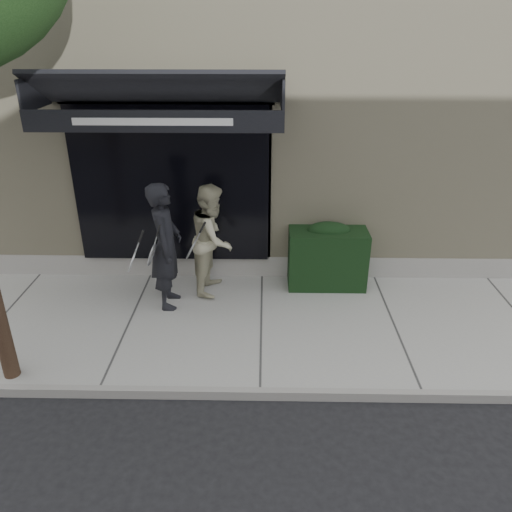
{
  "coord_description": "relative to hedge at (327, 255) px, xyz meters",
  "views": [
    {
      "loc": [
        0.04,
        -6.4,
        4.25
      ],
      "look_at": [
        -0.09,
        0.6,
        0.94
      ],
      "focal_mm": 35.0,
      "sensor_mm": 36.0,
      "label": 1
    }
  ],
  "objects": [
    {
      "name": "building_facade",
      "position": [
        -1.11,
        3.71,
        2.08
      ],
      "size": [
        14.3,
        8.04,
        5.64
      ],
      "color": "#BEB591",
      "rests_on": "ground"
    },
    {
      "name": "pedestrian_back",
      "position": [
        -1.9,
        -0.21,
        0.38
      ],
      "size": [
        0.82,
        1.0,
        1.83
      ],
      "color": "#BBB695",
      "rests_on": "sidewalk"
    },
    {
      "name": "curb",
      "position": [
        -1.1,
        -2.8,
        -0.59
      ],
      "size": [
        20.0,
        0.1,
        0.14
      ],
      "primitive_type": "cube",
      "color": "gray",
      "rests_on": "ground"
    },
    {
      "name": "pedestrian_front",
      "position": [
        -2.57,
        -0.72,
        0.47
      ],
      "size": [
        0.8,
        0.86,
        2.02
      ],
      "color": "black",
      "rests_on": "sidewalk"
    },
    {
      "name": "hedge",
      "position": [
        0.0,
        0.0,
        0.0
      ],
      "size": [
        1.3,
        0.7,
        1.14
      ],
      "color": "black",
      "rests_on": "sidewalk"
    },
    {
      "name": "ground",
      "position": [
        -1.1,
        -1.25,
        -0.66
      ],
      "size": [
        80.0,
        80.0,
        0.0
      ],
      "primitive_type": "plane",
      "color": "black",
      "rests_on": "ground"
    },
    {
      "name": "sidewalk",
      "position": [
        -1.1,
        -1.25,
        -0.6
      ],
      "size": [
        20.0,
        3.0,
        0.12
      ],
      "primitive_type": "cube",
      "color": "#999893",
      "rests_on": "ground"
    }
  ]
}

